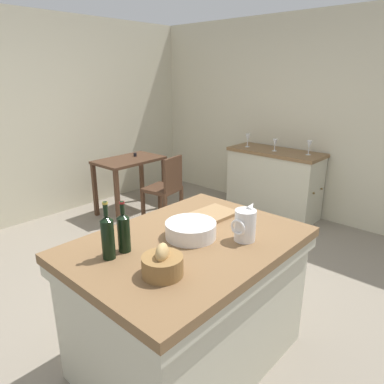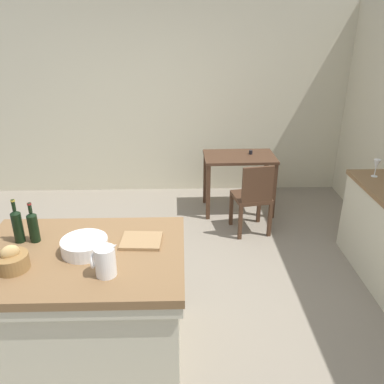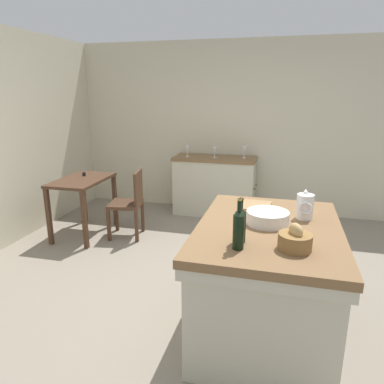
# 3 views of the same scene
# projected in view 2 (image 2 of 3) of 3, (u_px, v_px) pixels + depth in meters

# --- Properties ---
(ground_plane) EXTENTS (6.76, 6.76, 0.00)m
(ground_plane) POSITION_uv_depth(u_px,v_px,m) (156.00, 297.00, 3.68)
(ground_plane) COLOR gray
(wall_back) EXTENTS (5.32, 0.12, 2.60)m
(wall_back) POSITION_uv_depth(u_px,v_px,m) (163.00, 102.00, 5.53)
(wall_back) COLOR beige
(wall_back) RESTS_ON ground
(island_table) EXTENTS (1.44, 1.04, 0.90)m
(island_table) POSITION_uv_depth(u_px,v_px,m) (86.00, 302.00, 2.89)
(island_table) COLOR brown
(island_table) RESTS_ON ground
(writing_desk) EXTENTS (0.91, 0.58, 0.81)m
(writing_desk) POSITION_uv_depth(u_px,v_px,m) (239.00, 165.00, 5.10)
(writing_desk) COLOR #472D1E
(writing_desk) RESTS_ON ground
(wooden_chair) EXTENTS (0.46, 0.46, 0.88)m
(wooden_chair) POSITION_uv_depth(u_px,v_px,m) (253.00, 196.00, 4.60)
(wooden_chair) COLOR #472D1E
(wooden_chair) RESTS_ON ground
(pitcher) EXTENTS (0.17, 0.13, 0.24)m
(pitcher) POSITION_uv_depth(u_px,v_px,m) (105.00, 261.00, 2.45)
(pitcher) COLOR white
(pitcher) RESTS_ON island_table
(wash_bowl) EXTENTS (0.32, 0.32, 0.10)m
(wash_bowl) POSITION_uv_depth(u_px,v_px,m) (85.00, 246.00, 2.72)
(wash_bowl) COLOR white
(wash_bowl) RESTS_ON island_table
(bread_basket) EXTENTS (0.21, 0.21, 0.17)m
(bread_basket) POSITION_uv_depth(u_px,v_px,m) (12.00, 261.00, 2.53)
(bread_basket) COLOR olive
(bread_basket) RESTS_ON island_table
(cutting_board) EXTENTS (0.30, 0.26, 0.02)m
(cutting_board) POSITION_uv_depth(u_px,v_px,m) (141.00, 241.00, 2.85)
(cutting_board) COLOR #99754C
(cutting_board) RESTS_ON island_table
(wine_bottle_dark) EXTENTS (0.07, 0.07, 0.30)m
(wine_bottle_dark) POSITION_uv_depth(u_px,v_px,m) (33.00, 226.00, 2.82)
(wine_bottle_dark) COLOR black
(wine_bottle_dark) RESTS_ON island_table
(wine_bottle_amber) EXTENTS (0.07, 0.07, 0.33)m
(wine_bottle_amber) POSITION_uv_depth(u_px,v_px,m) (17.00, 225.00, 2.81)
(wine_bottle_amber) COLOR black
(wine_bottle_amber) RESTS_ON island_table
(wine_glass_middle) EXTENTS (0.07, 0.07, 0.18)m
(wine_glass_middle) POSITION_uv_depth(u_px,v_px,m) (376.00, 165.00, 3.98)
(wine_glass_middle) COLOR white
(wine_glass_middle) RESTS_ON side_cabinet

